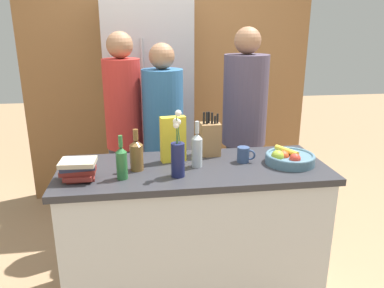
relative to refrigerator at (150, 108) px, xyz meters
The scene contains 15 objects.
kitchen_island 1.45m from the refrigerator, 80.61° to the right, with size 1.64×0.64×0.90m.
back_wall_wood 0.52m from the refrigerator, 58.58° to the left, with size 2.84×0.12×2.60m.
refrigerator is the anchor object (origin of this frame).
fruit_bowl 1.59m from the refrigerator, 59.23° to the right, with size 0.30×0.30×0.10m.
knife_block 1.18m from the refrigerator, 72.29° to the right, with size 0.13×0.11×0.30m.
flower_vase 1.47m from the refrigerator, 85.79° to the right, with size 0.08×0.08×0.39m.
cereal_box 1.22m from the refrigerator, 85.00° to the right, with size 0.16×0.09×0.29m.
coffee_mug 1.40m from the refrigerator, 67.22° to the right, with size 0.11×0.08×0.10m.
book_stack 1.51m from the refrigerator, 107.08° to the right, with size 0.20×0.16×0.12m.
bottle_oil 1.47m from the refrigerator, 98.01° to the right, with size 0.06×0.06×0.25m.
bottle_vinegar 1.34m from the refrigerator, 95.29° to the right, with size 0.08×0.08×0.25m.
bottle_wine 1.35m from the refrigerator, 79.79° to the right, with size 0.07×0.07×0.28m.
person_at_sink 0.62m from the refrigerator, 110.46° to the right, with size 0.28×0.28×1.69m.
person_in_blue 0.71m from the refrigerator, 83.49° to the right, with size 0.30×0.30×1.61m.
person_in_red_tee 0.99m from the refrigerator, 43.20° to the right, with size 0.34×0.34×1.72m.
Camera 1 is at (-0.31, -2.12, 1.72)m, focal length 35.00 mm.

